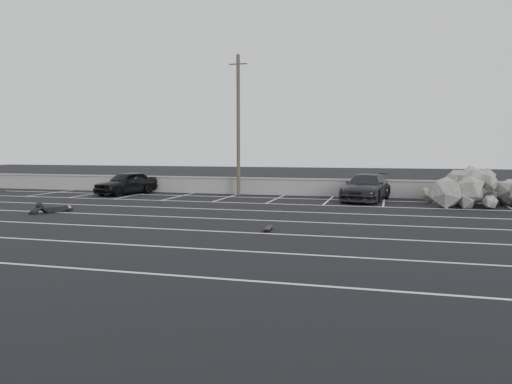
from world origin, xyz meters
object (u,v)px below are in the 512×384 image
(car_left, at_px, (126,183))
(utility_pole, at_px, (238,125))
(car_right, at_px, (366,187))
(skateboard, at_px, (268,228))
(person, at_px, (58,206))
(riprap_pile, at_px, (491,195))
(trash_bin, at_px, (452,192))

(car_left, xyz_separation_m, utility_pole, (6.99, 1.37, 3.62))
(car_right, height_order, skateboard, car_right)
(car_right, relative_size, skateboard, 6.26)
(car_left, distance_m, skateboard, 16.40)
(utility_pole, relative_size, skateboard, 10.53)
(car_right, distance_m, person, 16.00)
(car_left, height_order, utility_pole, utility_pole)
(utility_pole, bearing_deg, riprap_pile, -10.59)
(trash_bin, distance_m, riprap_pile, 2.80)
(skateboard, bearing_deg, car_right, 70.95)
(utility_pole, bearing_deg, skateboard, -68.41)
(riprap_pile, distance_m, person, 20.87)
(car_right, bearing_deg, utility_pole, -179.65)
(riprap_pile, distance_m, skateboard, 13.42)
(car_left, relative_size, skateboard, 5.22)
(person, xyz_separation_m, skateboard, (10.54, -2.58, -0.17))
(utility_pole, relative_size, person, 3.21)
(car_left, relative_size, utility_pole, 0.50)
(riprap_pile, xyz_separation_m, person, (-19.53, -7.37, -0.33))
(car_left, distance_m, utility_pole, 7.99)
(car_left, height_order, riprap_pile, riprap_pile)
(utility_pole, bearing_deg, car_right, -8.88)
(car_left, bearing_deg, riprap_pile, 14.47)
(car_left, distance_m, riprap_pile, 20.99)
(person, bearing_deg, skateboard, 8.96)
(utility_pole, xyz_separation_m, riprap_pile, (13.96, -2.61, -3.77))
(car_left, bearing_deg, car_right, 18.44)
(car_left, bearing_deg, skateboard, -25.23)
(trash_bin, bearing_deg, person, -151.65)
(car_right, xyz_separation_m, person, (-13.37, -8.76, -0.49))
(skateboard, bearing_deg, person, 161.26)
(car_right, bearing_deg, riprap_pile, -3.51)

